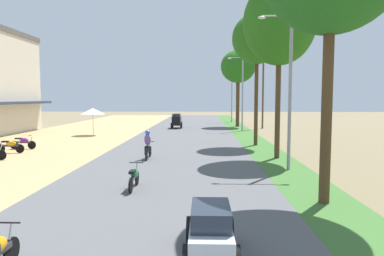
{
  "coord_description": "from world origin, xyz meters",
  "views": [
    {
      "loc": [
        1.63,
        -1.71,
        3.52
      ],
      "look_at": [
        0.96,
        20.54,
        1.64
      ],
      "focal_mm": 33.21,
      "sensor_mm": 36.0,
      "label": 1
    }
  ],
  "objects_px": {
    "median_tree_second": "(279,23)",
    "motorbike_ahead_fourth": "(148,145)",
    "parked_motorbike_fifth": "(23,142)",
    "streetlamp_near": "(290,80)",
    "median_tree_fourth": "(238,67)",
    "vendor_umbrella": "(93,111)",
    "median_tree_third": "(257,39)",
    "parked_motorbike_fourth": "(11,145)",
    "streetlamp_far": "(232,93)",
    "motorbike_ahead_third": "(134,176)",
    "car_sedan_silver": "(211,229)",
    "utility_pole_near": "(263,86)",
    "car_van_black": "(177,120)",
    "streetlamp_mid": "(243,88)"
  },
  "relations": [
    {
      "from": "median_tree_fourth",
      "to": "streetlamp_near",
      "type": "height_order",
      "value": "median_tree_fourth"
    },
    {
      "from": "streetlamp_near",
      "to": "motorbike_ahead_third",
      "type": "distance_m",
      "value": 8.72
    },
    {
      "from": "streetlamp_far",
      "to": "motorbike_ahead_fourth",
      "type": "height_order",
      "value": "streetlamp_far"
    },
    {
      "from": "median_tree_fourth",
      "to": "car_sedan_silver",
      "type": "xyz_separation_m",
      "value": [
        -4.07,
        -36.03,
        -6.52
      ]
    },
    {
      "from": "median_tree_third",
      "to": "streetlamp_near",
      "type": "height_order",
      "value": "median_tree_third"
    },
    {
      "from": "vendor_umbrella",
      "to": "streetlamp_mid",
      "type": "height_order",
      "value": "streetlamp_mid"
    },
    {
      "from": "parked_motorbike_fifth",
      "to": "vendor_umbrella",
      "type": "xyz_separation_m",
      "value": [
        1.97,
        9.15,
        1.75
      ]
    },
    {
      "from": "parked_motorbike_fifth",
      "to": "car_sedan_silver",
      "type": "distance_m",
      "value": 20.46
    },
    {
      "from": "streetlamp_mid",
      "to": "motorbike_ahead_third",
      "type": "height_order",
      "value": "streetlamp_mid"
    },
    {
      "from": "streetlamp_near",
      "to": "streetlamp_mid",
      "type": "height_order",
      "value": "streetlamp_mid"
    },
    {
      "from": "streetlamp_far",
      "to": "median_tree_fourth",
      "type": "bearing_deg",
      "value": -89.44
    },
    {
      "from": "median_tree_third",
      "to": "motorbike_ahead_third",
      "type": "xyz_separation_m",
      "value": [
        -6.51,
        -12.95,
        -7.19
      ]
    },
    {
      "from": "vendor_umbrella",
      "to": "median_tree_fourth",
      "type": "distance_m",
      "value": 18.64
    },
    {
      "from": "median_tree_fourth",
      "to": "car_van_black",
      "type": "height_order",
      "value": "median_tree_fourth"
    },
    {
      "from": "streetlamp_mid",
      "to": "car_sedan_silver",
      "type": "relative_size",
      "value": 3.46
    },
    {
      "from": "median_tree_fourth",
      "to": "streetlamp_near",
      "type": "bearing_deg",
      "value": -90.17
    },
    {
      "from": "streetlamp_near",
      "to": "parked_motorbike_fourth",
      "type": "bearing_deg",
      "value": 163.85
    },
    {
      "from": "car_van_black",
      "to": "vendor_umbrella",
      "type": "bearing_deg",
      "value": -133.11
    },
    {
      "from": "median_tree_third",
      "to": "motorbike_ahead_fourth",
      "type": "height_order",
      "value": "median_tree_third"
    },
    {
      "from": "median_tree_third",
      "to": "utility_pole_near",
      "type": "xyz_separation_m",
      "value": [
        3.02,
        15.1,
        -2.81
      ]
    },
    {
      "from": "parked_motorbike_fifth",
      "to": "vendor_umbrella",
      "type": "distance_m",
      "value": 9.52
    },
    {
      "from": "median_tree_second",
      "to": "median_tree_third",
      "type": "xyz_separation_m",
      "value": [
        -0.39,
        5.64,
        0.02
      ]
    },
    {
      "from": "streetlamp_far",
      "to": "utility_pole_near",
      "type": "bearing_deg",
      "value": -74.76
    },
    {
      "from": "median_tree_second",
      "to": "streetlamp_far",
      "type": "distance_m",
      "value": 31.05
    },
    {
      "from": "median_tree_second",
      "to": "streetlamp_near",
      "type": "height_order",
      "value": "median_tree_second"
    },
    {
      "from": "parked_motorbike_fourth",
      "to": "streetlamp_far",
      "type": "bearing_deg",
      "value": 61.03
    },
    {
      "from": "streetlamp_near",
      "to": "vendor_umbrella",
      "type": "bearing_deg",
      "value": 132.74
    },
    {
      "from": "streetlamp_near",
      "to": "car_van_black",
      "type": "distance_m",
      "value": 24.67
    },
    {
      "from": "streetlamp_mid",
      "to": "parked_motorbike_fourth",
      "type": "bearing_deg",
      "value": -136.17
    },
    {
      "from": "streetlamp_far",
      "to": "car_sedan_silver",
      "type": "height_order",
      "value": "streetlamp_far"
    },
    {
      "from": "streetlamp_near",
      "to": "motorbike_ahead_fourth",
      "type": "xyz_separation_m",
      "value": [
        -7.27,
        2.68,
        -3.52
      ]
    },
    {
      "from": "vendor_umbrella",
      "to": "motorbike_ahead_third",
      "type": "height_order",
      "value": "vendor_umbrella"
    },
    {
      "from": "median_tree_third",
      "to": "streetlamp_near",
      "type": "relative_size",
      "value": 1.28
    },
    {
      "from": "median_tree_second",
      "to": "median_tree_fourth",
      "type": "height_order",
      "value": "median_tree_second"
    },
    {
      "from": "median_tree_third",
      "to": "motorbike_ahead_third",
      "type": "bearing_deg",
      "value": -116.68
    },
    {
      "from": "median_tree_fourth",
      "to": "streetlamp_mid",
      "type": "height_order",
      "value": "median_tree_fourth"
    },
    {
      "from": "motorbike_ahead_third",
      "to": "motorbike_ahead_fourth",
      "type": "bearing_deg",
      "value": 94.28
    },
    {
      "from": "utility_pole_near",
      "to": "car_van_black",
      "type": "distance_m",
      "value": 10.69
    },
    {
      "from": "parked_motorbike_fourth",
      "to": "median_tree_fourth",
      "type": "distance_m",
      "value": 27.85
    },
    {
      "from": "parked_motorbike_fifth",
      "to": "median_tree_second",
      "type": "relative_size",
      "value": 0.18
    },
    {
      "from": "median_tree_second",
      "to": "motorbike_ahead_fourth",
      "type": "height_order",
      "value": "median_tree_second"
    },
    {
      "from": "median_tree_second",
      "to": "median_tree_third",
      "type": "height_order",
      "value": "median_tree_second"
    },
    {
      "from": "parked_motorbike_fourth",
      "to": "streetlamp_near",
      "type": "bearing_deg",
      "value": -16.15
    },
    {
      "from": "streetlamp_mid",
      "to": "motorbike_ahead_third",
      "type": "xyz_separation_m",
      "value": [
        -6.77,
        -24.36,
        -3.99
      ]
    },
    {
      "from": "parked_motorbike_fourth",
      "to": "utility_pole_near",
      "type": "bearing_deg",
      "value": 45.43
    },
    {
      "from": "motorbike_ahead_fourth",
      "to": "streetlamp_far",
      "type": "bearing_deg",
      "value": 77.01
    },
    {
      "from": "streetlamp_far",
      "to": "motorbike_ahead_fourth",
      "type": "xyz_separation_m",
      "value": [
        -7.27,
        -31.51,
        -3.43
      ]
    },
    {
      "from": "median_tree_second",
      "to": "motorbike_ahead_third",
      "type": "height_order",
      "value": "median_tree_second"
    },
    {
      "from": "median_tree_third",
      "to": "median_tree_fourth",
      "type": "bearing_deg",
      "value": 88.86
    },
    {
      "from": "vendor_umbrella",
      "to": "utility_pole_near",
      "type": "relative_size",
      "value": 0.27
    }
  ]
}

